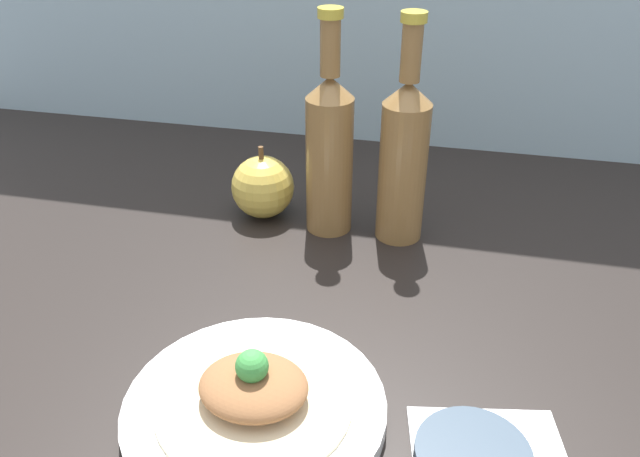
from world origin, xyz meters
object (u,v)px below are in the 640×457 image
Objects in this scene: plate at (255,407)px; cider_bottle_left at (329,150)px; apple at (263,187)px; plated_food at (254,389)px; cider_bottle_right at (404,157)px.

cider_bottle_left is at bearing 90.91° from plate.
apple reaches higher than plate.
plated_food is 36.54cm from cider_bottle_left.
plate is at bearing -74.12° from apple.
cider_bottle_left is 12.40cm from apple.
apple is at bearing 172.29° from cider_bottle_left.
plated_food reaches higher than plate.
cider_bottle_left is at bearing -7.71° from apple.
plated_food is 0.61× the size of cider_bottle_right.
apple is at bearing 176.09° from cider_bottle_right.
cider_bottle_left is (-0.56, 35.60, 10.49)cm from plate.
plate is at bearing -104.50° from cider_bottle_right.
cider_bottle_right is 21.06cm from apple.
cider_bottle_right reaches higher than plate.
cider_bottle_left is at bearing 90.91° from plated_food.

